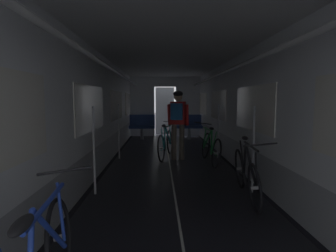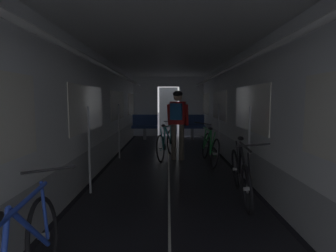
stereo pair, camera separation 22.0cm
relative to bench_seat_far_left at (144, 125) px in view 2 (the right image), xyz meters
name	(u,v)px [view 2 (the right image)]	position (x,y,z in m)	size (l,w,h in m)	color
train_car_shell	(168,91)	(0.90, -4.47, 1.13)	(3.14, 12.34, 2.57)	black
bench_seat_far_left	(144,125)	(0.00, 0.00, 0.00)	(0.98, 0.51, 0.95)	gray
bench_seat_far_right	(191,125)	(1.80, 0.00, 0.00)	(0.98, 0.51, 0.95)	gray
bicycle_green	(209,147)	(1.88, -3.93, -0.19)	(0.45, 1.69, 0.96)	black
bicycle_black	(240,174)	(1.98, -6.23, -0.19)	(0.44, 1.69, 0.95)	black
person_cyclist_aisle	(177,117)	(1.12, -3.56, 0.50)	(0.56, 0.46, 1.73)	brown
bicycle_teal_in_aisle	(165,143)	(0.83, -3.30, -0.18)	(0.61, 1.66, 0.95)	black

